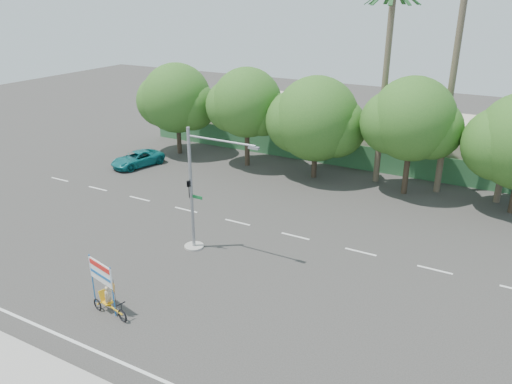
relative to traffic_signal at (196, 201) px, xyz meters
The scene contains 13 objects.
ground 5.40m from the traffic_signal, 61.13° to the right, with size 120.00×120.00×0.00m, color #33302D.
fence 17.76m from the traffic_signal, 82.85° to the left, with size 38.00×0.08×2.00m, color #336B3D.
building_left 23.38m from the traffic_signal, 109.52° to the left, with size 12.00×8.00×4.00m, color beige.
building_right 24.29m from the traffic_signal, 65.15° to the left, with size 14.00×8.00×3.60m, color beige.
tree_far_left 18.45m from the traffic_signal, 130.22° to the left, with size 7.14×6.00×7.96m.
tree_left 14.99m from the traffic_signal, 109.08° to the left, with size 6.66×5.60×8.07m.
tree_center 14.15m from the traffic_signal, 85.33° to the left, with size 7.62×6.40×7.85m.
tree_right 16.38m from the traffic_signal, 59.83° to the left, with size 6.90×5.80×8.36m.
palm_tall 20.04m from the traffic_signal, 56.69° to the left, with size 3.73×3.79×17.45m.
palm_short 17.56m from the traffic_signal, 69.84° to the left, with size 3.73×3.79×14.45m.
traffic_signal is the anchor object (origin of this frame).
trike_billboard 7.14m from the traffic_signal, 91.43° to the right, with size 2.54×0.93×2.55m.
pickup_truck 15.96m from the traffic_signal, 143.38° to the left, with size 2.05×4.44×1.23m, color #106E71.
Camera 1 is at (12.70, -16.35, 13.52)m, focal length 35.00 mm.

